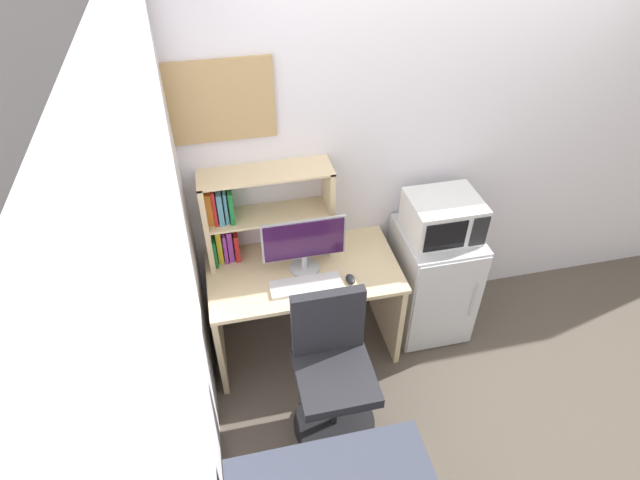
% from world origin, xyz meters
% --- Properties ---
extents(wall_back, '(6.40, 0.04, 2.60)m').
position_xyz_m(wall_back, '(0.40, 0.02, 1.30)').
color(wall_back, silver).
rests_on(wall_back, ground_plane).
extents(wall_left, '(0.04, 4.40, 2.60)m').
position_xyz_m(wall_left, '(-1.62, -1.60, 1.30)').
color(wall_left, silver).
rests_on(wall_left, ground_plane).
extents(desk, '(1.21, 0.65, 0.74)m').
position_xyz_m(desk, '(-0.95, -0.32, 0.51)').
color(desk, beige).
rests_on(desk, ground_plane).
extents(hutch_bookshelf, '(0.79, 0.24, 0.62)m').
position_xyz_m(hutch_bookshelf, '(-1.23, -0.11, 1.06)').
color(hutch_bookshelf, beige).
rests_on(hutch_bookshelf, desk).
extents(monitor, '(0.51, 0.19, 0.38)m').
position_xyz_m(monitor, '(-0.94, -0.32, 0.95)').
color(monitor, '#B7B7BC').
rests_on(monitor, desk).
extents(keyboard, '(0.44, 0.15, 0.02)m').
position_xyz_m(keyboard, '(-0.96, -0.48, 0.75)').
color(keyboard, silver).
rests_on(keyboard, desk).
extents(computer_mouse, '(0.06, 0.09, 0.03)m').
position_xyz_m(computer_mouse, '(-0.69, -0.49, 0.75)').
color(computer_mouse, black).
rests_on(computer_mouse, desk).
extents(mini_fridge, '(0.50, 0.57, 0.84)m').
position_xyz_m(mini_fridge, '(-0.03, -0.29, 0.42)').
color(mini_fridge, silver).
rests_on(mini_fridge, ground_plane).
extents(microwave, '(0.45, 0.39, 0.27)m').
position_xyz_m(microwave, '(-0.03, -0.28, 0.97)').
color(microwave, silver).
rests_on(microwave, mini_fridge).
extents(desk_chair, '(0.51, 0.51, 0.97)m').
position_xyz_m(desk_chair, '(-0.90, -0.92, 0.43)').
color(desk_chair, black).
rests_on(desk_chair, ground_plane).
extents(wall_corkboard, '(0.70, 0.02, 0.46)m').
position_xyz_m(wall_corkboard, '(-1.38, -0.01, 1.76)').
color(wall_corkboard, tan).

